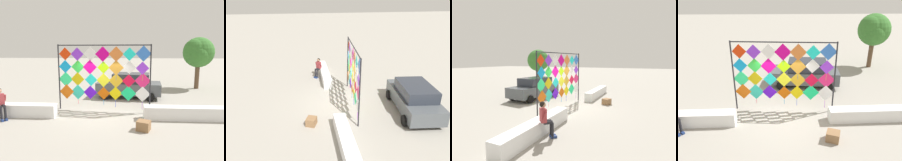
{
  "view_description": "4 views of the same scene",
  "coord_description": "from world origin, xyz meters",
  "views": [
    {
      "loc": [
        1.16,
        -9.46,
        3.25
      ],
      "look_at": [
        0.54,
        0.54,
        1.65
      ],
      "focal_mm": 32.17,
      "sensor_mm": 36.0,
      "label": 1
    },
    {
      "loc": [
        10.85,
        -1.93,
        6.07
      ],
      "look_at": [
        -0.06,
        -0.06,
        1.44
      ],
      "focal_mm": 33.72,
      "sensor_mm": 36.0,
      "label": 2
    },
    {
      "loc": [
        -10.25,
        -4.42,
        3.0
      ],
      "look_at": [
        -0.06,
        0.49,
        1.73
      ],
      "focal_mm": 29.29,
      "sensor_mm": 36.0,
      "label": 3
    },
    {
      "loc": [
        -0.08,
        -8.24,
        5.31
      ],
      "look_at": [
        0.37,
        0.7,
        1.6
      ],
      "focal_mm": 32.66,
      "sensor_mm": 36.0,
      "label": 4
    }
  ],
  "objects": [
    {
      "name": "kite_display_rack",
      "position": [
        0.08,
        0.74,
        2.04
      ],
      "size": [
        4.86,
        0.54,
        3.48
      ],
      "color": "#232328",
      "rests_on": "ground"
    },
    {
      "name": "parked_car",
      "position": [
        1.51,
        3.83,
        0.82
      ],
      "size": [
        4.37,
        2.4,
        1.62
      ],
      "color": "#4C5156",
      "rests_on": "ground"
    },
    {
      "name": "ground",
      "position": [
        0.0,
        0.0,
        0.0
      ],
      "size": [
        120.0,
        120.0,
        0.0
      ],
      "primitive_type": "plane",
      "color": "#9E998E"
    },
    {
      "name": "plaza_ledge_left",
      "position": [
        -4.36,
        -0.39,
        0.31
      ],
      "size": [
        4.53,
        0.58,
        0.61
      ],
      "primitive_type": "cube",
      "color": "white",
      "rests_on": "ground"
    },
    {
      "name": "tree_broadleaf",
      "position": [
        6.98,
        7.02,
        2.93
      ],
      "size": [
        2.46,
        2.53,
        4.16
      ],
      "color": "brown",
      "rests_on": "ground"
    },
    {
      "name": "plaza_ledge_right",
      "position": [
        4.36,
        -0.39,
        0.31
      ],
      "size": [
        4.53,
        0.58,
        0.61
      ],
      "primitive_type": "cube",
      "color": "white",
      "rests_on": "ground"
    },
    {
      "name": "seated_vendor",
      "position": [
        -4.5,
        -0.86,
        0.86
      ],
      "size": [
        0.7,
        0.69,
        1.46
      ],
      "color": "black",
      "rests_on": "ground"
    },
    {
      "name": "cardboard_box_small",
      "position": [
        1.95,
        -1.75,
        0.2
      ],
      "size": [
        0.64,
        0.61,
        0.39
      ],
      "primitive_type": "cube",
      "rotation": [
        0.0,
        0.0,
        -0.38
      ],
      "color": "olive",
      "rests_on": "ground"
    }
  ]
}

